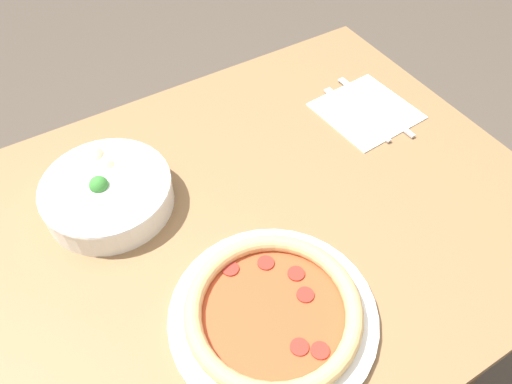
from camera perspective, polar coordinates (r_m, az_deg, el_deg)
dining_table at (r=0.93m, az=-4.71°, el=-9.47°), size 1.17×0.78×0.77m
pizza at (r=0.73m, az=1.99°, el=-13.58°), size 0.30×0.30×0.04m
bowl at (r=0.88m, az=-16.63°, el=-0.02°), size 0.22×0.22×0.07m
napkin at (r=1.06m, az=12.49°, el=9.03°), size 0.19×0.19×0.00m
fork at (r=1.04m, az=11.49°, el=8.69°), size 0.02×0.19×0.00m
knife at (r=1.07m, az=13.77°, el=9.25°), size 0.02×0.22×0.01m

